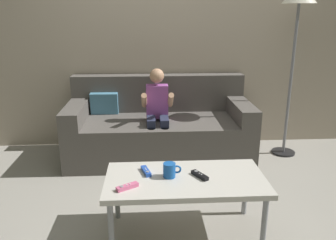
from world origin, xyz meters
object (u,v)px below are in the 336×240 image
game_remote_black_far_corner (200,175)px  floor_lamp (299,7)px  coffee_table (185,183)px  game_remote_pink_center (127,187)px  person_seated_on_couch (157,111)px  game_remote_blue_near_edge (146,171)px  coffee_mug (170,170)px  couch (159,129)px

game_remote_black_far_corner → floor_lamp: bearing=50.2°
coffee_table → game_remote_pink_center: bearing=-161.0°
person_seated_on_couch → game_remote_blue_near_edge: person_seated_on_couch is taller
person_seated_on_couch → coffee_mug: size_ratio=7.85×
person_seated_on_couch → game_remote_pink_center: size_ratio=6.70×
game_remote_pink_center → couch: bearing=80.8°
game_remote_blue_near_edge → game_remote_pink_center: same height
couch → coffee_table: size_ratio=1.76×
person_seated_on_couch → coffee_mug: (0.04, -1.16, -0.07)m
game_remote_pink_center → coffee_mug: 0.30m
couch → coffee_mug: (0.03, -1.33, 0.18)m
game_remote_pink_center → game_remote_black_far_corner: same height
floor_lamp → game_remote_black_far_corner: bearing=-129.8°
game_remote_blue_near_edge → game_remote_black_far_corner: (0.35, -0.08, 0.00)m
game_remote_pink_center → floor_lamp: bearing=42.9°
game_remote_pink_center → floor_lamp: 2.38m
game_remote_pink_center → floor_lamp: (1.56, 1.45, 1.06)m
floor_lamp → couch: bearing=179.1°
couch → game_remote_black_far_corner: bearing=-80.7°
coffee_mug → game_remote_pink_center: bearing=-152.3°
couch → floor_lamp: size_ratio=1.06×
coffee_table → floor_lamp: 2.10m
game_remote_pink_center → coffee_table: bearing=19.0°
couch → coffee_mug: bearing=-88.9°
coffee_table → coffee_mug: coffee_mug is taller
person_seated_on_couch → game_remote_black_far_corner: bearing=-78.6°
game_remote_pink_center → game_remote_blue_near_edge: bearing=61.6°
person_seated_on_couch → coffee_table: size_ratio=0.90×
couch → floor_lamp: 1.79m
game_remote_black_far_corner → coffee_mug: coffee_mug is taller
coffee_table → game_remote_blue_near_edge: game_remote_blue_near_edge is taller
coffee_table → game_remote_black_far_corner: (0.09, 0.00, 0.05)m
coffee_table → game_remote_blue_near_edge: size_ratio=7.14×
person_seated_on_couch → game_remote_black_far_corner: 1.20m
game_remote_blue_near_edge → floor_lamp: size_ratio=0.08×
coffee_mug → game_remote_black_far_corner: bearing=-3.8°
game_remote_pink_center → game_remote_black_far_corner: size_ratio=1.00×
coffee_mug → floor_lamp: bearing=45.3°
person_seated_on_couch → coffee_mug: bearing=-87.8°
coffee_table → game_remote_black_far_corner: 0.11m
game_remote_pink_center → floor_lamp: size_ratio=0.08×
coffee_table → floor_lamp: bearing=47.9°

